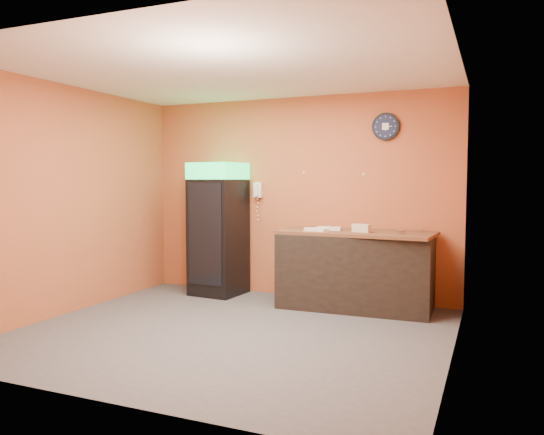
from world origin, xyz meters
The scene contains 15 objects.
floor centered at (0.00, 0.00, 0.00)m, with size 4.50×4.50×0.00m, color #47474C.
back_wall centered at (0.00, 2.00, 1.40)m, with size 4.50×0.02×2.80m, color #BE5B35.
left_wall centered at (-2.25, 0.00, 1.40)m, with size 0.02×4.00×2.80m, color #BE5B35.
right_wall centered at (2.25, 0.00, 1.40)m, with size 0.02×4.00×2.80m, color #BE5B35.
ceiling centered at (0.00, 0.00, 2.80)m, with size 4.50×4.00×0.02m, color white.
beverage_cooler centered at (-1.07, 1.61, 0.92)m, with size 0.71×0.72×1.89m.
prep_counter centered at (0.96, 1.58, 0.48)m, with size 1.91×0.85×0.95m, color black.
wall_clock centered at (1.24, 1.97, 2.34)m, with size 0.36×0.06×0.36m.
wall_phone centered at (-0.59, 1.95, 1.50)m, with size 0.12×0.10×0.22m.
butcher_paper centered at (0.96, 1.58, 0.97)m, with size 1.94×0.86×0.04m, color brown.
sub_roll_stack centered at (1.06, 1.46, 1.04)m, with size 0.25×0.16×0.10m.
wrapped_sandwich_left centered at (0.48, 1.39, 1.01)m, with size 0.29×0.11×0.04m, color white.
wrapped_sandwich_mid centered at (0.51, 1.39, 1.01)m, with size 0.27×0.11×0.04m, color white.
wrapped_sandwich_right centered at (0.61, 1.56, 1.01)m, with size 0.31×0.12×0.04m, color white.
kitchen_tool centered at (0.61, 1.56, 1.02)m, with size 0.06×0.06×0.06m, color silver.
Camera 1 is at (2.58, -5.03, 1.64)m, focal length 35.00 mm.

